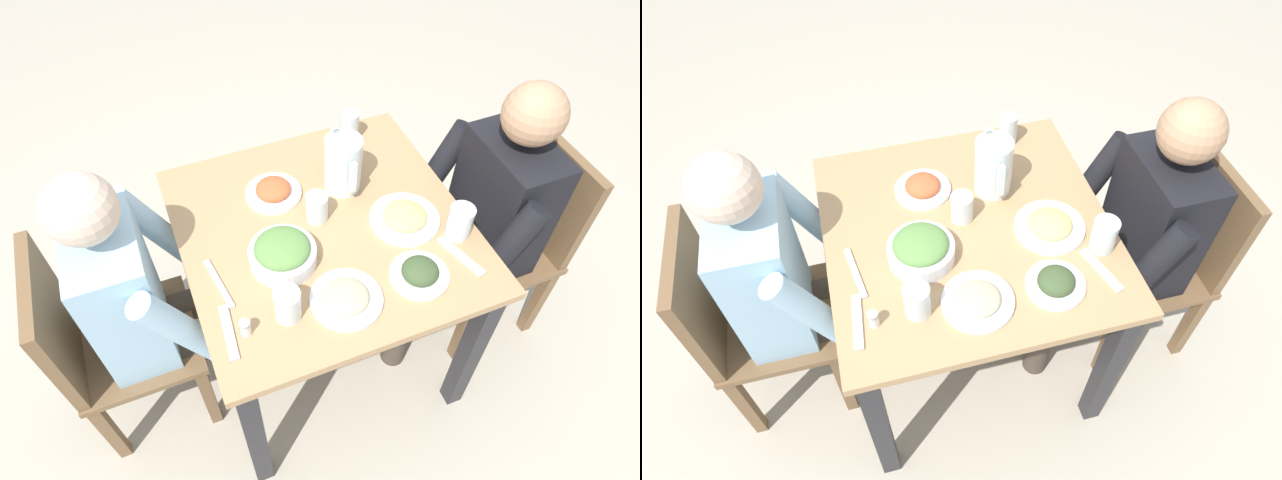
{
  "view_description": "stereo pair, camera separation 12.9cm",
  "coord_description": "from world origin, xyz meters",
  "views": [
    {
      "loc": [
        1.01,
        -0.42,
        2.02
      ],
      "look_at": [
        0.03,
        -0.03,
        0.74
      ],
      "focal_mm": 30.47,
      "sensor_mm": 36.0,
      "label": 1
    },
    {
      "loc": [
        1.05,
        -0.29,
        2.02
      ],
      "look_at": [
        0.03,
        -0.03,
        0.74
      ],
      "focal_mm": 30.47,
      "sensor_mm": 36.0,
      "label": 2
    }
  ],
  "objects": [
    {
      "name": "plate_rice_curry",
      "position": [
        -0.19,
        -0.1,
        0.78
      ],
      "size": [
        0.18,
        0.18,
        0.05
      ],
      "color": "white",
      "rests_on": "dining_table"
    },
    {
      "name": "knife_near",
      "position": [
        0.09,
        -0.36,
        0.76
      ],
      "size": [
        0.19,
        0.05,
        0.01
      ],
      "primitive_type": "cube",
      "rotation": [
        0.0,
        0.0,
        0.15
      ],
      "color": "silver",
      "rests_on": "dining_table"
    },
    {
      "name": "chair_far",
      "position": [
        0.06,
        0.74,
        0.48
      ],
      "size": [
        0.4,
        0.4,
        0.85
      ],
      "color": "brown",
      "rests_on": "ground_plane"
    },
    {
      "name": "water_glass_near_right",
      "position": [
        0.17,
        0.36,
        0.81
      ],
      "size": [
        0.07,
        0.07,
        0.11
      ],
      "primitive_type": "cylinder",
      "color": "silver",
      "rests_on": "dining_table"
    },
    {
      "name": "diner_far",
      "position": [
        0.06,
        0.54,
        0.62
      ],
      "size": [
        0.48,
        0.53,
        1.15
      ],
      "color": "black",
      "rests_on": "ground_plane"
    },
    {
      "name": "salad_bowl",
      "position": [
        0.08,
        -0.16,
        0.8
      ],
      "size": [
        0.2,
        0.2,
        0.09
      ],
      "color": "white",
      "rests_on": "dining_table"
    },
    {
      "name": "plate_dolmas",
      "position": [
        0.27,
        0.18,
        0.78
      ],
      "size": [
        0.17,
        0.17,
        0.06
      ],
      "color": "white",
      "rests_on": "dining_table"
    },
    {
      "name": "dining_table",
      "position": [
        0.0,
        0.0,
        0.62
      ],
      "size": [
        0.87,
        0.87,
        0.76
      ],
      "color": "tan",
      "rests_on": "ground_plane"
    },
    {
      "name": "water_glass_far_right",
      "position": [
        -0.35,
        0.24,
        0.81
      ],
      "size": [
        0.06,
        0.06,
        0.11
      ],
      "primitive_type": "cylinder",
      "color": "silver",
      "rests_on": "dining_table"
    },
    {
      "name": "chair_near",
      "position": [
        -0.04,
        -0.74,
        0.48
      ],
      "size": [
        0.4,
        0.4,
        0.85
      ],
      "color": "brown",
      "rests_on": "ground_plane"
    },
    {
      "name": "ground_plane",
      "position": [
        0.0,
        0.0,
        0.0
      ],
      "size": [
        8.0,
        8.0,
        0.0
      ],
      "primitive_type": "plane",
      "color": "#B7AD99"
    },
    {
      "name": "plate_fries",
      "position": [
        0.07,
        0.24,
        0.77
      ],
      "size": [
        0.22,
        0.22,
        0.04
      ],
      "color": "white",
      "rests_on": "dining_table"
    },
    {
      "name": "water_pitcher",
      "position": [
        -0.15,
        0.12,
        0.86
      ],
      "size": [
        0.16,
        0.12,
        0.19
      ],
      "color": "silver",
      "rests_on": "dining_table"
    },
    {
      "name": "water_glass_by_pitcher",
      "position": [
        -0.04,
        -0.01,
        0.81
      ],
      "size": [
        0.07,
        0.07,
        0.09
      ],
      "primitive_type": "cylinder",
      "color": "silver",
      "rests_on": "dining_table"
    },
    {
      "name": "salt_shaker",
      "position": [
        0.27,
        -0.33,
        0.79
      ],
      "size": [
        0.03,
        0.03,
        0.05
      ],
      "color": "white",
      "rests_on": "dining_table"
    },
    {
      "name": "fork_near",
      "position": [
        0.25,
        -0.37,
        0.76
      ],
      "size": [
        0.17,
        0.04,
        0.01
      ],
      "primitive_type": "cube",
      "rotation": [
        0.0,
        0.0,
        -0.08
      ],
      "color": "silver",
      "rests_on": "dining_table"
    },
    {
      "name": "water_glass_center",
      "position": [
        0.25,
        -0.21,
        0.81
      ],
      "size": [
        0.07,
        0.07,
        0.1
      ],
      "primitive_type": "cylinder",
      "color": "silver",
      "rests_on": "dining_table"
    },
    {
      "name": "diner_near",
      "position": [
        -0.04,
        -0.54,
        0.62
      ],
      "size": [
        0.48,
        0.53,
        1.15
      ],
      "color": "#9EC6E0",
      "rests_on": "ground_plane"
    },
    {
      "name": "plate_beans",
      "position": [
        0.27,
        -0.04,
        0.77
      ],
      "size": [
        0.2,
        0.2,
        0.04
      ],
      "color": "white",
      "rests_on": "dining_table"
    },
    {
      "name": "fork_far",
      "position": [
        0.26,
        0.33,
        0.76
      ],
      "size": [
        0.17,
        0.07,
        0.01
      ],
      "primitive_type": "cube",
      "rotation": [
        0.0,
        0.0,
        0.28
      ],
      "color": "silver",
      "rests_on": "dining_table"
    }
  ]
}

